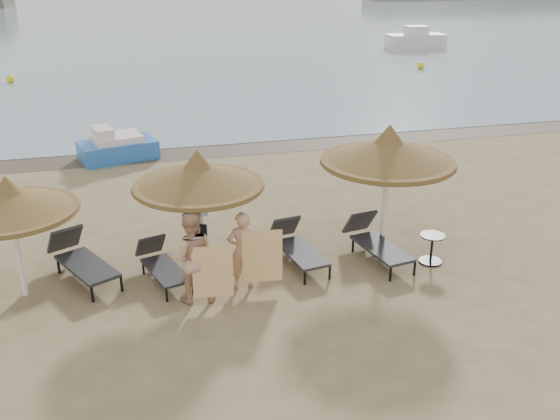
% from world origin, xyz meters
% --- Properties ---
extents(ground, '(160.00, 160.00, 0.00)m').
position_xyz_m(ground, '(0.00, 0.00, 0.00)').
color(ground, '#907C56').
rests_on(ground, ground).
extents(sea, '(200.00, 140.00, 0.03)m').
position_xyz_m(sea, '(0.00, 80.00, 0.01)').
color(sea, gray).
rests_on(sea, ground).
extents(wet_sand_strip, '(200.00, 1.60, 0.01)m').
position_xyz_m(wet_sand_strip, '(0.00, 9.40, 0.00)').
color(wet_sand_strip, '#4F4030').
rests_on(wet_sand_strip, ground).
extents(palapa_left, '(2.53, 2.53, 2.51)m').
position_xyz_m(palapa_left, '(-4.42, 0.71, 2.00)').
color(palapa_left, white).
rests_on(palapa_left, ground).
extents(palapa_center, '(2.70, 2.70, 2.68)m').
position_xyz_m(palapa_center, '(-0.87, 0.90, 2.13)').
color(palapa_center, white).
rests_on(palapa_center, ground).
extents(palapa_right, '(2.95, 2.95, 2.92)m').
position_xyz_m(palapa_right, '(3.23, 0.91, 2.33)').
color(palapa_right, white).
rests_on(palapa_right, ground).
extents(lounger_far_left, '(1.56, 2.16, 0.93)m').
position_xyz_m(lounger_far_left, '(-3.35, 1.25, 0.42)').
color(lounger_far_left, black).
rests_on(lounger_far_left, ground).
extents(lounger_near_left, '(1.06, 1.85, 0.79)m').
position_xyz_m(lounger_near_left, '(-1.75, 0.74, 0.35)').
color(lounger_near_left, black).
rests_on(lounger_near_left, ground).
extents(lounger_near_right, '(0.94, 1.99, 0.85)m').
position_xyz_m(lounger_near_right, '(1.17, 0.81, 0.38)').
color(lounger_near_right, black).
rests_on(lounger_near_right, ground).
extents(lounger_far_right, '(1.01, 2.08, 0.89)m').
position_xyz_m(lounger_far_right, '(2.91, 0.57, 0.40)').
color(lounger_far_right, black).
rests_on(lounger_far_right, ground).
extents(side_table, '(0.54, 0.54, 0.65)m').
position_xyz_m(side_table, '(4.01, 0.04, 0.31)').
color(side_table, black).
rests_on(side_table, ground).
extents(person_left, '(1.05, 0.73, 2.18)m').
position_xyz_m(person_left, '(-1.21, -0.28, 1.09)').
color(person_left, tan).
rests_on(person_left, ground).
extents(person_right, '(0.88, 0.57, 1.91)m').
position_xyz_m(person_right, '(-0.18, -0.03, 0.95)').
color(person_right, tan).
rests_on(person_right, ground).
extents(towel_left, '(0.76, 0.14, 1.07)m').
position_xyz_m(towel_left, '(-0.86, -0.63, 0.74)').
color(towel_left, orange).
rests_on(towel_left, ground).
extents(towel_right, '(0.79, 0.10, 1.11)m').
position_xyz_m(towel_right, '(0.17, -0.28, 0.77)').
color(towel_right, orange).
rests_on(towel_right, ground).
extents(bag_patterned, '(0.35, 0.20, 0.42)m').
position_xyz_m(bag_patterned, '(-0.87, 1.08, 1.38)').
color(bag_patterned, white).
rests_on(bag_patterned, ground).
extents(bag_dark, '(0.21, 0.11, 0.29)m').
position_xyz_m(bag_dark, '(-0.87, 0.74, 0.98)').
color(bag_dark, black).
rests_on(bag_dark, ground).
extents(pedal_boat, '(2.66, 1.98, 1.11)m').
position_xyz_m(pedal_boat, '(-2.54, 9.30, 0.41)').
color(pedal_boat, blue).
rests_on(pedal_boat, ground).
extents(buoy_left, '(0.40, 0.40, 0.40)m').
position_xyz_m(buoy_left, '(-7.74, 23.84, 0.20)').
color(buoy_left, yellow).
rests_on(buoy_left, ground).
extents(buoy_right, '(0.40, 0.40, 0.40)m').
position_xyz_m(buoy_right, '(14.69, 22.37, 0.20)').
color(buoy_right, yellow).
rests_on(buoy_right, ground).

